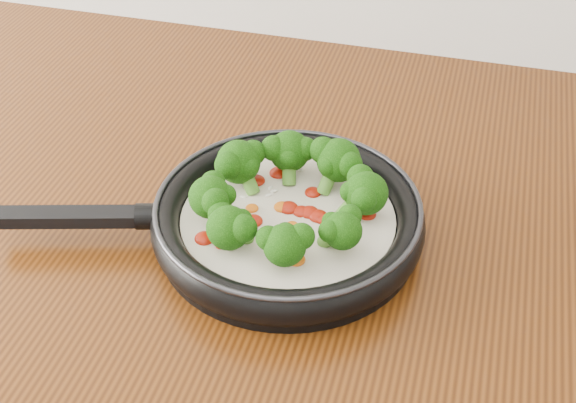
# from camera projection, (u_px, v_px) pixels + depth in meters

# --- Properties ---
(skillet) EXTENTS (0.48, 0.36, 0.09)m
(skillet) POSITION_uv_depth(u_px,v_px,m) (285.00, 215.00, 0.81)
(skillet) COLOR black
(skillet) RESTS_ON counter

